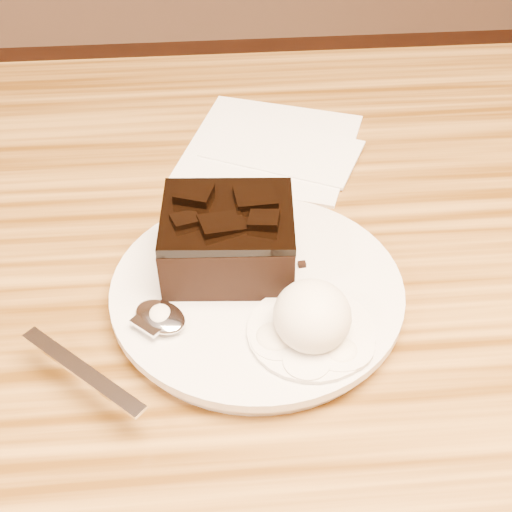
{
  "coord_description": "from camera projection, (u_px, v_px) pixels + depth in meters",
  "views": [
    {
      "loc": [
        -0.07,
        -0.41,
        1.16
      ],
      "look_at": [
        -0.04,
        -0.01,
        0.79
      ],
      "focal_mm": 51.36,
      "sensor_mm": 36.0,
      "label": 1
    }
  ],
  "objects": [
    {
      "name": "plate",
      "position": [
        257.0,
        294.0,
        0.56
      ],
      "size": [
        0.22,
        0.22,
        0.02
      ],
      "primitive_type": "cylinder",
      "color": "silver",
      "rests_on": "dining_table"
    },
    {
      "name": "spoon",
      "position": [
        161.0,
        318.0,
        0.52
      ],
      "size": [
        0.14,
        0.13,
        0.01
      ],
      "primitive_type": null,
      "rotation": [
        0.0,
        0.0,
        0.83
      ],
      "color": "silver",
      "rests_on": "plate"
    },
    {
      "name": "crumb_c",
      "position": [
        300.0,
        348.0,
        0.51
      ],
      "size": [
        0.01,
        0.0,
        0.0
      ],
      "primitive_type": "cube",
      "rotation": [
        0.0,
        0.0,
        0.04
      ],
      "color": "black",
      "rests_on": "plate"
    },
    {
      "name": "crumb_b",
      "position": [
        283.0,
        343.0,
        0.51
      ],
      "size": [
        0.01,
        0.01,
        0.0
      ],
      "primitive_type": "cube",
      "rotation": [
        0.0,
        0.0,
        0.92
      ],
      "color": "black",
      "rests_on": "plate"
    },
    {
      "name": "brownie",
      "position": [
        228.0,
        241.0,
        0.56
      ],
      "size": [
        0.1,
        0.09,
        0.05
      ],
      "primitive_type": "cube",
      "rotation": [
        0.0,
        0.0,
        -0.07
      ],
      "color": "black",
      "rests_on": "plate"
    },
    {
      "name": "melt_puddle",
      "position": [
        311.0,
        333.0,
        0.52
      ],
      "size": [
        0.09,
        0.09,
        0.0
      ],
      "primitive_type": "cylinder",
      "color": "white",
      "rests_on": "plate"
    },
    {
      "name": "ice_cream_scoop",
      "position": [
        312.0,
        316.0,
        0.51
      ],
      "size": [
        0.05,
        0.06,
        0.05
      ],
      "primitive_type": "ellipsoid",
      "color": "white",
      "rests_on": "plate"
    },
    {
      "name": "napkin",
      "position": [
        271.0,
        145.0,
        0.72
      ],
      "size": [
        0.2,
        0.2,
        0.01
      ],
      "primitive_type": "cube",
      "rotation": [
        0.0,
        0.0,
        -0.35
      ],
      "color": "white",
      "rests_on": "dining_table"
    },
    {
      "name": "crumb_a",
      "position": [
        302.0,
        264.0,
        0.57
      ],
      "size": [
        0.01,
        0.01,
        0.0
      ],
      "primitive_type": "cube",
      "rotation": [
        0.0,
        0.0,
        0.12
      ],
      "color": "black",
      "rests_on": "plate"
    }
  ]
}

